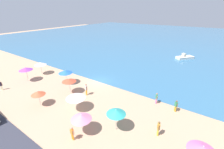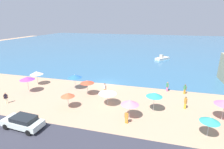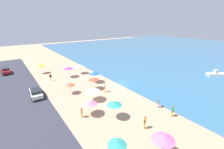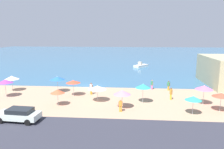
# 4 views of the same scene
# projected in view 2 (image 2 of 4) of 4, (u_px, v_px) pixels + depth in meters

# --- Properties ---
(ground_plane) EXTENTS (160.00, 160.00, 0.00)m
(ground_plane) POSITION_uv_depth(u_px,v_px,m) (106.00, 84.00, 32.04)
(ground_plane) COLOR tan
(sea) EXTENTS (150.00, 110.00, 0.05)m
(sea) POSITION_uv_depth(u_px,v_px,m) (140.00, 44.00, 82.64)
(sea) COLOR teal
(sea) RESTS_ON ground_plane
(beach_umbrella_0) EXTENTS (2.26, 2.26, 2.54)m
(beach_umbrella_0) POSITION_uv_depth(u_px,v_px,m) (36.00, 73.00, 30.96)
(beach_umbrella_0) COLOR #B2B2B7
(beach_umbrella_0) RESTS_ON ground_plane
(beach_umbrella_1) EXTENTS (2.12, 2.12, 2.44)m
(beach_umbrella_1) POSITION_uv_depth(u_px,v_px,m) (87.00, 82.00, 26.63)
(beach_umbrella_1) COLOR #B2B2B7
(beach_umbrella_1) RESTS_ON ground_plane
(beach_umbrella_2) EXTENTS (2.12, 2.12, 2.37)m
(beach_umbrella_2) POSITION_uv_depth(u_px,v_px,m) (130.00, 102.00, 20.35)
(beach_umbrella_2) COLOR #B2B2B7
(beach_umbrella_2) RESTS_ON ground_plane
(beach_umbrella_3) EXTENTS (1.89, 1.89, 2.27)m
(beach_umbrella_3) POSITION_uv_depth(u_px,v_px,m) (210.00, 120.00, 17.01)
(beach_umbrella_3) COLOR #B2B2B7
(beach_umbrella_3) RESTS_ON ground_plane
(beach_umbrella_5) EXTENTS (1.82, 1.82, 2.22)m
(beach_umbrella_5) POSITION_uv_depth(u_px,v_px,m) (68.00, 95.00, 22.76)
(beach_umbrella_5) COLOR #B2B2B7
(beach_umbrella_5) RESTS_ON ground_plane
(beach_umbrella_6) EXTENTS (2.06, 2.06, 2.67)m
(beach_umbrella_6) POSITION_uv_depth(u_px,v_px,m) (154.00, 95.00, 21.76)
(beach_umbrella_6) COLOR #B2B2B7
(beach_umbrella_6) RESTS_ON ground_plane
(beach_umbrella_8) EXTENTS (2.46, 2.46, 2.26)m
(beach_umbrella_8) POSITION_uv_depth(u_px,v_px,m) (108.00, 92.00, 23.52)
(beach_umbrella_8) COLOR #B2B2B7
(beach_umbrella_8) RESTS_ON ground_plane
(beach_umbrella_9) EXTENTS (2.28, 2.28, 2.67)m
(beach_umbrella_9) POSITION_uv_depth(u_px,v_px,m) (27.00, 78.00, 27.70)
(beach_umbrella_9) COLOR #B2B2B7
(beach_umbrella_9) RESTS_ON ground_plane
(beach_umbrella_11) EXTENTS (2.34, 2.34, 2.58)m
(beach_umbrella_11) POSITION_uv_depth(u_px,v_px,m) (75.00, 76.00, 29.03)
(beach_umbrella_11) COLOR #B2B2B7
(beach_umbrella_11) RESTS_ON ground_plane
(bather_0) EXTENTS (0.36, 0.52, 1.75)m
(bather_0) POSITION_uv_depth(u_px,v_px,m) (186.00, 102.00, 22.78)
(bather_0) COLOR gold
(bather_0) RESTS_ON ground_plane
(bather_1) EXTENTS (0.57, 0.26, 1.57)m
(bather_1) POSITION_uv_depth(u_px,v_px,m) (127.00, 116.00, 19.59)
(bather_1) COLOR orange
(bather_1) RESTS_ON ground_plane
(bather_2) EXTENTS (0.53, 0.35, 1.82)m
(bather_2) POSITION_uv_depth(u_px,v_px,m) (105.00, 88.00, 27.26)
(bather_2) COLOR orange
(bather_2) RESTS_ON ground_plane
(bather_3) EXTENTS (0.42, 0.44, 1.62)m
(bather_3) POSITION_uv_depth(u_px,v_px,m) (185.00, 89.00, 27.40)
(bather_3) COLOR gold
(bather_3) RESTS_ON ground_plane
(bather_4) EXTENTS (0.41, 0.45, 1.62)m
(bather_4) POSITION_uv_depth(u_px,v_px,m) (6.00, 97.00, 24.28)
(bather_4) COLOR #F7F7C8
(bather_4) RESTS_ON ground_plane
(bather_5) EXTENTS (0.38, 0.49, 1.61)m
(bather_5) POSITION_uv_depth(u_px,v_px,m) (167.00, 86.00, 28.42)
(bather_5) COLOR pink
(bather_5) RESTS_ON ground_plane
(parked_car_0) EXTENTS (4.61, 2.20, 1.42)m
(parked_car_0) POSITION_uv_depth(u_px,v_px,m) (23.00, 122.00, 18.68)
(parked_car_0) COLOR silver
(parked_car_0) RESTS_ON coastal_road
(skiff_nearshore) EXTENTS (4.31, 4.76, 1.50)m
(skiff_nearshore) POSITION_uv_depth(u_px,v_px,m) (162.00, 58.00, 50.86)
(skiff_nearshore) COLOR silver
(skiff_nearshore) RESTS_ON sea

